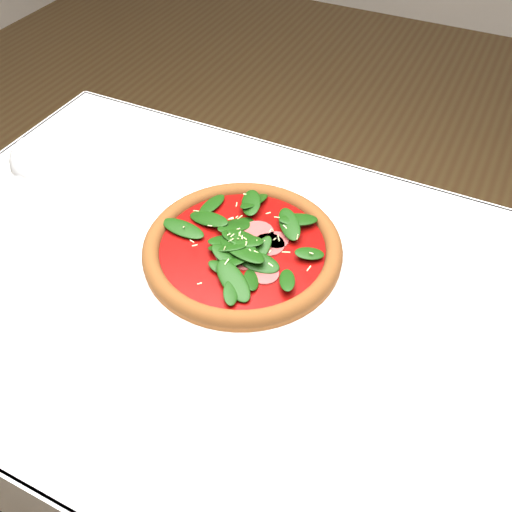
% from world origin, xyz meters
% --- Properties ---
extents(ground, '(6.00, 6.00, 0.00)m').
position_xyz_m(ground, '(0.00, 0.00, 0.00)').
color(ground, brown).
rests_on(ground, ground).
extents(dining_table, '(1.21, 0.81, 0.75)m').
position_xyz_m(dining_table, '(0.00, 0.00, 0.65)').
color(dining_table, silver).
rests_on(dining_table, ground).
extents(plate, '(0.39, 0.39, 0.02)m').
position_xyz_m(plate, '(-0.00, 0.06, 0.76)').
color(plate, white).
rests_on(plate, dining_table).
extents(pizza, '(0.41, 0.41, 0.04)m').
position_xyz_m(pizza, '(-0.00, 0.06, 0.78)').
color(pizza, '#975824').
rests_on(pizza, plate).
extents(wine_glass, '(0.08, 0.08, 0.20)m').
position_xyz_m(wine_glass, '(-0.32, -0.02, 0.89)').
color(wine_glass, white).
rests_on(wine_glass, dining_table).
extents(saucer_far, '(0.13, 0.13, 0.01)m').
position_xyz_m(saucer_far, '(0.31, 0.22, 0.76)').
color(saucer_far, white).
rests_on(saucer_far, dining_table).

